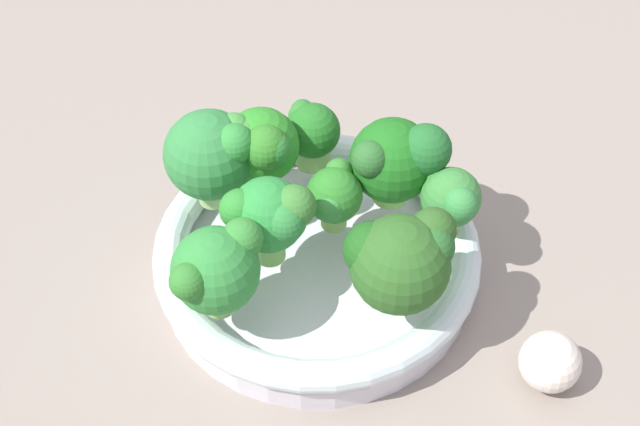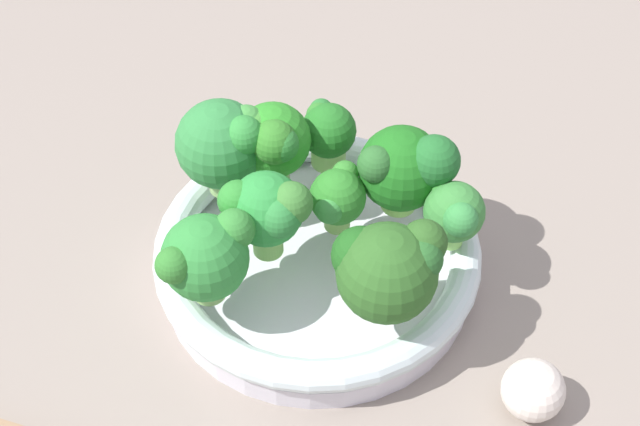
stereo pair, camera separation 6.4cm
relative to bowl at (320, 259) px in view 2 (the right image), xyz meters
The scene contains 12 objects.
ground_plane 4.79cm from the bowl, 94.89° to the left, with size 130.00×130.00×2.50cm, color gray.
bowl is the anchor object (origin of this frame).
broccoli_floret_0 7.45cm from the bowl, 117.10° to the right, with size 5.78×5.34×6.94cm.
broccoli_floret_1 9.20cm from the bowl, 76.53° to the left, with size 7.03×6.68×7.25cm.
broccoli_floret_2 9.20cm from the bowl, 168.52° to the left, with size 6.01×5.58×7.45cm.
broccoli_floret_3 10.84cm from the bowl, behind, with size 6.70×7.24×7.85cm.
broccoli_floret_4 10.63cm from the bowl, 46.65° to the left, with size 4.71×4.33×5.26cm.
broccoli_floret_5 5.37cm from the bowl, 105.88° to the left, with size 4.06×4.75×5.03cm.
broccoli_floret_6 9.73cm from the bowl, 133.58° to the left, with size 4.46×4.20×5.39cm.
broccoli_floret_7 10.58cm from the bowl, 100.50° to the right, with size 5.85×7.18×6.71cm.
broccoli_floret_8 9.83cm from the bowl, ahead, with size 7.06×7.39×7.49cm.
garlic_bulb 17.75cm from the bowl, ahead, with size 4.23×4.23×4.23cm, color silver.
Camera 2 is at (31.89, -32.38, 54.29)cm, focal length 51.71 mm.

